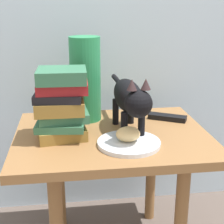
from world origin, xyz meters
TOP-DOWN VIEW (x-y plane):
  - side_table at (0.00, 0.00)m, footprint 0.69×0.55m
  - plate at (0.04, -0.11)m, footprint 0.21×0.21m
  - bread_roll at (0.04, -0.11)m, footprint 0.08×0.06m
  - cat at (0.06, -0.01)m, footprint 0.10×0.48m
  - book_stack at (-0.18, -0.02)m, footprint 0.19×0.17m
  - green_vase at (-0.08, 0.17)m, footprint 0.12×0.12m
  - tv_remote at (0.24, 0.11)m, footprint 0.15×0.11m

SIDE VIEW (x-z plane):
  - side_table at x=0.00m, z-range 0.18..0.70m
  - plate at x=0.04m, z-range 0.52..0.53m
  - tv_remote at x=0.24m, z-range 0.52..0.54m
  - bread_roll at x=0.04m, z-range 0.53..0.58m
  - book_stack at x=-0.18m, z-range 0.52..0.76m
  - cat at x=0.06m, z-range 0.54..0.76m
  - green_vase at x=-0.08m, z-range 0.52..0.84m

